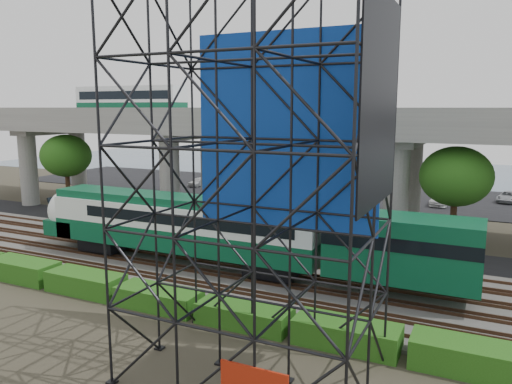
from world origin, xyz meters
The scene contains 13 objects.
ground centered at (0.00, 0.00, 0.00)m, with size 140.00×140.00×0.00m, color #474233.
ballast_bed centered at (0.00, 2.00, 0.10)m, with size 90.00×12.00×0.20m, color slate.
service_road centered at (0.00, 10.50, 0.04)m, with size 90.00×5.00×0.08m, color black.
parking_lot centered at (0.00, 34.00, 0.04)m, with size 90.00×18.00×0.08m, color black.
harbor_water centered at (0.00, 56.00, 0.01)m, with size 140.00×40.00×0.03m, color #425A6C.
rail_tracks centered at (0.00, 2.00, 0.28)m, with size 90.00×9.52×0.16m.
commuter_train centered at (0.32, 2.00, 2.88)m, with size 29.30×3.06×4.30m.
overpass centered at (-1.24, 16.00, 8.21)m, with size 80.00×12.00×12.40m.
scaffold_tower centered at (8.27, -7.98, 7.47)m, with size 9.36×6.36×15.00m.
hedge_strip centered at (1.01, -4.30, 0.56)m, with size 34.60×1.80×1.20m.
trees centered at (-4.67, 16.17, 5.57)m, with size 40.94×16.94×7.69m.
suv centered at (-6.36, 11.19, 0.87)m, with size 2.61×5.65×1.57m, color black.
parked_cars centered at (0.56, 33.35, 0.67)m, with size 38.83×9.41×1.26m.
Camera 1 is at (16.19, -24.38, 10.32)m, focal length 35.00 mm.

